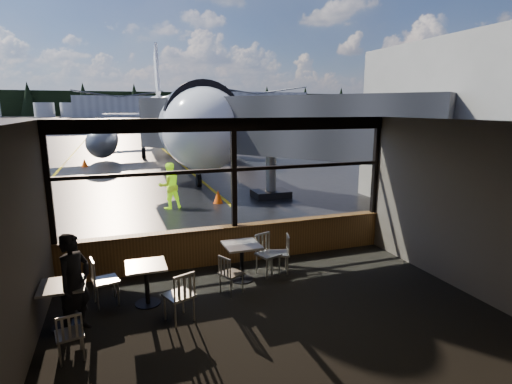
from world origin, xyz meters
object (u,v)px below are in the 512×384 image
cafe_table_near (242,262)px  ground_crew (169,186)px  passenger (75,284)px  chair_near_n (268,255)px  chair_mid_w (105,281)px  jet_bridge (283,142)px  chair_mid_s (179,296)px  cone_nose (218,197)px  chair_near_w (231,274)px  cone_wing (85,163)px  chair_near_e (279,254)px  cafe_table_mid (147,285)px  chair_left_s (70,335)px  cafe_table_left (65,306)px  airliner (171,87)px

cafe_table_near → ground_crew: 7.13m
passenger → chair_near_n: bearing=-35.3°
chair_mid_w → jet_bridge: bearing=124.3°
chair_mid_s → cone_nose: 9.00m
chair_near_w → cone_wing: chair_near_w is taller
chair_near_e → cone_wing: 20.47m
cafe_table_mid → chair_left_s: bearing=-131.5°
passenger → cafe_table_near: bearing=-33.8°
cafe_table_near → cone_wing: 20.37m
chair_mid_s → ground_crew: ground_crew is taller
chair_near_w → ground_crew: ground_crew is taller
chair_left_s → passenger: bearing=75.2°
jet_bridge → cone_wing: size_ratio=20.11×
cafe_table_mid → passenger: 1.40m
cafe_table_mid → cone_wing: 20.47m
jet_bridge → chair_mid_s: bearing=-124.1°
cafe_table_near → chair_near_n: (0.65, 0.10, 0.06)m
cafe_table_left → chair_near_w: size_ratio=0.96×
jet_bridge → chair_near_e: 7.32m
jet_bridge → cone_nose: bearing=164.7°
airliner → cone_wing: bearing=-155.7°
chair_mid_s → passenger: passenger is taller
chair_mid_s → passenger: size_ratio=0.56×
passenger → chair_mid_s: bearing=-59.4°
passenger → cone_wing: 20.97m
airliner → cafe_table_near: (-1.65, -22.37, -4.77)m
cafe_table_left → chair_near_n: (4.09, 0.94, 0.07)m
cone_nose → passenger: bearing=-118.4°
cafe_table_left → chair_near_e: chair_near_e is taller
chair_near_e → ground_crew: (-1.57, 6.96, 0.41)m
jet_bridge → passenger: jet_bridge is taller
cafe_table_mid → chair_near_w: 1.66m
cafe_table_near → chair_near_e: 0.94m
chair_mid_s → chair_mid_w: 1.65m
chair_near_e → cone_wing: chair_near_e is taller
jet_bridge → chair_left_s: jet_bridge is taller
chair_near_e → cafe_table_near: bearing=114.7°
jet_bridge → chair_near_w: (-4.15, -7.12, -1.99)m
cafe_table_mid → ground_crew: 7.68m
cafe_table_left → chair_near_w: bearing=5.9°
cafe_table_mid → cone_nose: (3.32, 7.72, -0.14)m
cone_wing → chair_mid_w: bearing=-85.4°
passenger → cone_nose: (4.50, 8.32, -0.60)m
chair_left_s → cafe_table_left: bearing=88.5°
chair_near_e → ground_crew: size_ratio=0.52×
chair_mid_s → chair_left_s: size_ratio=1.19×
cafe_table_near → chair_near_e: size_ratio=0.92×
ground_crew → cone_nose: (1.91, 0.19, -0.60)m
cafe_table_mid → ground_crew: size_ratio=0.47×
chair_near_n → chair_mid_w: 3.46m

